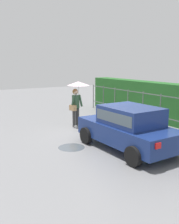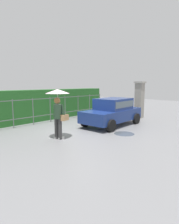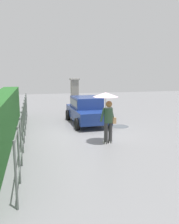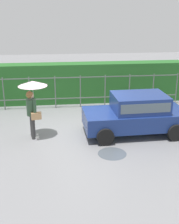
% 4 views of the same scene
% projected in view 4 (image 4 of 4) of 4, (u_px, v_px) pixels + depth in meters
% --- Properties ---
extents(ground_plane, '(40.00, 40.00, 0.00)m').
position_uv_depth(ground_plane, '(84.00, 131.00, 11.17)').
color(ground_plane, slate).
extents(car, '(3.78, 1.96, 1.48)m').
position_uv_depth(car, '(136.00, 113.00, 10.72)').
color(car, navy).
rests_on(car, ground).
extents(pedestrian, '(0.99, 0.99, 2.05)m').
position_uv_depth(pedestrian, '(32.00, 97.00, 10.14)').
color(pedestrian, '#333333').
rests_on(pedestrian, ground).
extents(fence_section, '(10.41, 0.05, 1.50)m').
position_uv_depth(fence_section, '(68.00, 90.00, 13.54)').
color(fence_section, '#59605B').
rests_on(fence_section, ground).
extents(hedge_row, '(11.36, 0.90, 1.90)m').
position_uv_depth(hedge_row, '(67.00, 83.00, 14.34)').
color(hedge_row, '#235B23').
rests_on(hedge_row, ground).
extents(puddle_near, '(0.92, 0.92, 0.00)m').
position_uv_depth(puddle_near, '(112.00, 154.00, 9.42)').
color(puddle_near, '#4C545B').
rests_on(puddle_near, ground).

